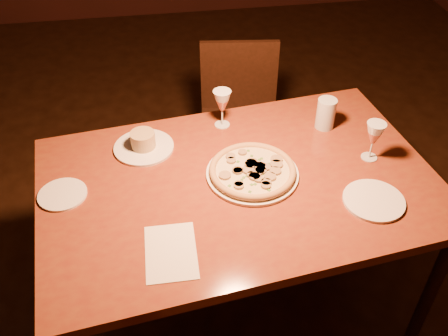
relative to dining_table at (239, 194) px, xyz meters
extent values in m
plane|color=#331D11|center=(-0.28, -0.03, -0.72)|extent=(7.00, 7.00, 0.00)
cube|color=brown|center=(0.00, 0.00, 0.05)|extent=(1.59, 1.13, 0.04)
cylinder|color=black|center=(-0.72, 0.33, -0.35)|extent=(0.05, 0.05, 0.75)
cylinder|color=black|center=(0.72, -0.33, -0.35)|extent=(0.05, 0.05, 0.75)
cylinder|color=black|center=(0.62, 0.49, -0.35)|extent=(0.05, 0.05, 0.75)
cube|color=black|center=(0.16, 0.79, -0.27)|extent=(0.47, 0.47, 0.04)
cube|color=black|center=(0.19, 0.99, -0.05)|extent=(0.42, 0.08, 0.40)
cylinder|color=black|center=(-0.03, 0.65, -0.51)|extent=(0.04, 0.04, 0.43)
cylinder|color=black|center=(0.01, 0.98, -0.51)|extent=(0.04, 0.04, 0.43)
cylinder|color=black|center=(0.31, 0.60, -0.51)|extent=(0.04, 0.04, 0.43)
cylinder|color=black|center=(0.35, 0.94, -0.51)|extent=(0.04, 0.04, 0.43)
cylinder|color=silver|center=(0.05, 0.02, 0.08)|extent=(0.35, 0.35, 0.01)
cylinder|color=#CCBC8C|center=(0.05, 0.02, 0.09)|extent=(0.32, 0.32, 0.01)
torus|color=tan|center=(0.05, 0.02, 0.10)|extent=(0.33, 0.33, 0.03)
cylinder|color=silver|center=(-0.35, 0.25, 0.08)|extent=(0.24, 0.24, 0.01)
cylinder|color=tan|center=(-0.35, 0.25, 0.11)|extent=(0.10, 0.10, 0.07)
cylinder|color=#B1BBC1|center=(0.42, 0.28, 0.14)|extent=(0.08, 0.08, 0.13)
cylinder|color=silver|center=(-0.65, 0.02, 0.07)|extent=(0.18, 0.18, 0.01)
cylinder|color=silver|center=(0.46, -0.19, 0.08)|extent=(0.22, 0.22, 0.01)
cube|color=silver|center=(-0.28, -0.31, 0.07)|extent=(0.17, 0.24, 0.00)
camera|label=1|loc=(-0.28, -1.38, 1.32)|focal=40.00mm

